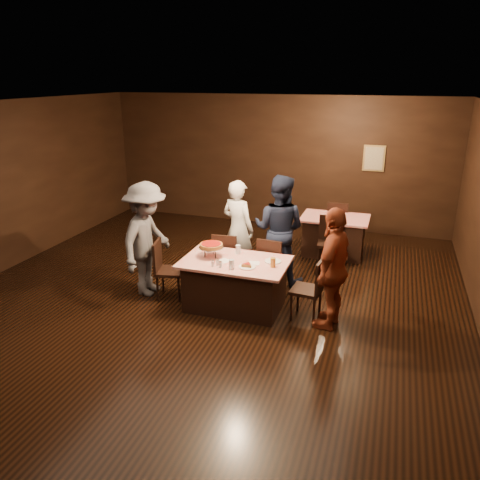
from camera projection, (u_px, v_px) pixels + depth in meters
name	position (u px, v px, depth m)	size (l,w,h in m)	color
room	(184.00, 177.00, 6.18)	(10.00, 10.04, 3.02)	black
main_table	(235.00, 284.00, 7.15)	(1.60, 1.00, 0.77)	red
back_table	(334.00, 236.00, 9.30)	(1.30, 0.90, 0.77)	red
chair_far_left	(227.00, 258.00, 7.91)	(0.42, 0.42, 0.95)	black
chair_far_right	(273.00, 264.00, 7.68)	(0.42, 0.42, 0.95)	black
chair_end_left	(170.00, 270.00, 7.45)	(0.42, 0.42, 0.95)	black
chair_end_right	(307.00, 289.00, 6.80)	(0.42, 0.42, 0.95)	black
chair_back_near	(329.00, 243.00, 8.65)	(0.42, 0.42, 0.95)	black
chair_back_far	(338.00, 223.00, 9.81)	(0.42, 0.42, 0.95)	black
diner_white_jacket	(238.00, 229.00, 8.18)	(0.63, 0.41, 1.73)	white
diner_navy_hoodie	(279.00, 229.00, 7.93)	(0.91, 0.71, 1.87)	#151C31
diner_grey_knit	(147.00, 239.00, 7.46)	(1.20, 0.69, 1.86)	#58575C
diner_red_shirt	(333.00, 269.00, 6.47)	(1.03, 0.43, 1.76)	#933B21
pizza_stand	(211.00, 246.00, 7.13)	(0.38, 0.38, 0.22)	black
plate_with_slice	(247.00, 266.00, 6.78)	(0.25, 0.25, 0.06)	white
plate_empty	(273.00, 261.00, 6.99)	(0.25, 0.25, 0.01)	white
glass_front_left	(232.00, 264.00, 6.72)	(0.08, 0.08, 0.14)	silver
glass_amber	(273.00, 263.00, 6.78)	(0.08, 0.08, 0.14)	#BF7F26
glass_back	(238.00, 249.00, 7.28)	(0.08, 0.08, 0.14)	silver
condiments	(217.00, 263.00, 6.81)	(0.17, 0.10, 0.09)	silver
napkin_center	(254.00, 263.00, 6.94)	(0.16, 0.16, 0.01)	white
napkin_left	(224.00, 261.00, 7.02)	(0.16, 0.16, 0.01)	white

